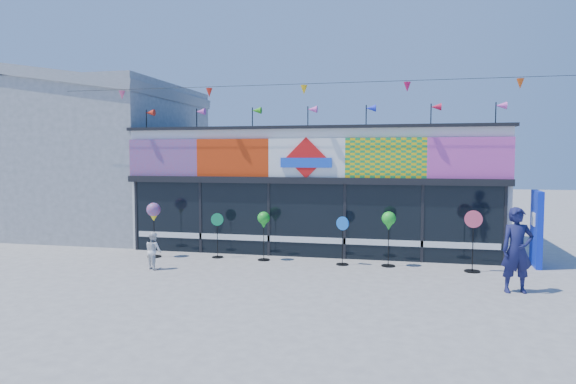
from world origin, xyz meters
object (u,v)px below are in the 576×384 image
(spinner_0, at_px, (154,214))
(spinner_2, at_px, (264,221))
(blue_sign, at_px, (536,228))
(spinner_3, at_px, (343,239))
(spinner_4, at_px, (389,222))
(spinner_5, at_px, (473,240))
(child, at_px, (154,251))
(spinner_1, at_px, (217,234))
(adult_man, at_px, (517,250))

(spinner_0, height_order, spinner_2, spinner_0)
(blue_sign, relative_size, spinner_3, 1.54)
(spinner_3, relative_size, spinner_4, 0.89)
(spinner_5, xyz_separation_m, child, (-8.65, -1.58, -0.37))
(blue_sign, relative_size, child, 2.09)
(spinner_0, xyz_separation_m, spinner_5, (9.44, 0.01, -0.47))
(spinner_2, bearing_deg, child, -145.56)
(spinner_4, distance_m, child, 6.68)
(spinner_1, relative_size, spinner_3, 0.98)
(adult_man, bearing_deg, spinner_2, 151.09)
(spinner_4, relative_size, adult_man, 0.80)
(spinner_1, bearing_deg, spinner_4, -1.41)
(spinner_0, bearing_deg, spinner_2, 4.48)
(spinner_1, height_order, spinner_5, spinner_5)
(adult_man, bearing_deg, spinner_4, 133.04)
(adult_man, distance_m, child, 9.38)
(spinner_4, bearing_deg, child, -164.30)
(spinner_3, bearing_deg, spinner_5, -2.02)
(spinner_1, relative_size, child, 1.33)
(spinner_1, height_order, adult_man, adult_man)
(spinner_3, height_order, child, spinner_3)
(blue_sign, bearing_deg, adult_man, -106.90)
(spinner_4, height_order, child, spinner_4)
(spinner_2, bearing_deg, spinner_5, -2.49)
(spinner_1, height_order, child, spinner_1)
(spinner_0, distance_m, spinner_2, 3.49)
(spinner_0, distance_m, child, 1.95)
(spinner_0, xyz_separation_m, child, (0.79, -1.57, -0.84))
(spinner_0, height_order, adult_man, adult_man)
(spinner_4, bearing_deg, spinner_1, 178.59)
(spinner_2, height_order, adult_man, adult_man)
(adult_man, height_order, child, adult_man)
(blue_sign, relative_size, spinner_1, 1.57)
(spinner_3, xyz_separation_m, adult_man, (4.28, -2.13, 0.24))
(adult_man, bearing_deg, spinner_3, 143.33)
(spinner_2, bearing_deg, spinner_4, -0.68)
(blue_sign, height_order, spinner_5, blue_sign)
(blue_sign, distance_m, spinner_1, 9.38)
(spinner_2, height_order, child, spinner_2)
(spinner_3, distance_m, adult_man, 4.78)
(spinner_3, xyz_separation_m, spinner_4, (1.31, 0.09, 0.52))
(spinner_2, distance_m, child, 3.32)
(spinner_1, bearing_deg, spinner_3, -3.18)
(blue_sign, distance_m, spinner_4, 4.22)
(spinner_1, bearing_deg, adult_man, -16.00)
(blue_sign, height_order, spinner_3, blue_sign)
(blue_sign, relative_size, spinner_4, 1.38)
(spinner_1, height_order, spinner_3, spinner_3)
(child, bearing_deg, spinner_4, -131.55)
(spinner_4, height_order, spinner_5, spinner_5)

